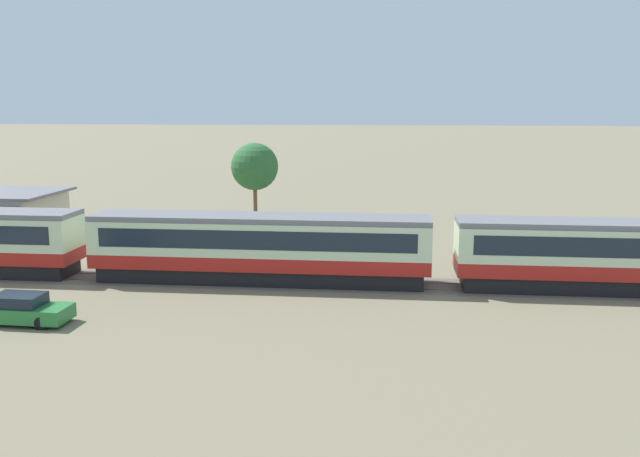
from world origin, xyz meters
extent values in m
plane|color=#7A7056|center=(0.00, 0.00, 0.00)|extent=(600.00, 600.00, 0.00)
cube|color=#AD1E19|center=(5.89, 0.01, 1.30)|extent=(19.45, 3.10, 0.80)
cube|color=beige|center=(5.89, 0.01, 2.65)|extent=(19.45, 3.10, 1.90)
cube|color=#192330|center=(5.89, 0.01, 2.75)|extent=(17.90, 3.14, 1.07)
cube|color=slate|center=(5.89, 0.01, 3.75)|extent=(19.45, 2.91, 0.30)
cube|color=black|center=(5.89, 0.01, 0.46)|extent=(18.68, 2.67, 0.88)
cylinder|color=black|center=(-0.53, -0.71, 0.45)|extent=(0.90, 0.18, 0.90)
cylinder|color=black|center=(-0.53, 0.73, 0.45)|extent=(0.90, 0.18, 0.90)
cube|color=#AD1E19|center=(-14.95, 0.01, 1.30)|extent=(19.45, 3.10, 0.80)
cube|color=beige|center=(-14.95, 0.01, 2.65)|extent=(19.45, 3.10, 1.90)
cube|color=#192330|center=(-14.95, 0.01, 2.75)|extent=(17.90, 3.14, 1.07)
cube|color=slate|center=(-14.95, 0.01, 3.75)|extent=(19.45, 2.91, 0.30)
cube|color=black|center=(-14.95, 0.01, 0.46)|extent=(18.68, 2.67, 0.88)
cylinder|color=black|center=(-8.53, -0.71, 0.45)|extent=(0.90, 0.18, 0.90)
cylinder|color=black|center=(-8.53, 0.73, 0.45)|extent=(0.90, 0.18, 0.90)
cylinder|color=black|center=(-21.37, -0.71, 0.45)|extent=(0.90, 0.18, 0.90)
cylinder|color=black|center=(-21.37, 0.73, 0.45)|extent=(0.90, 0.18, 0.90)
cylinder|color=black|center=(-29.38, -0.71, 0.45)|extent=(0.90, 0.18, 0.90)
cylinder|color=black|center=(-29.38, 0.73, 0.45)|extent=(0.90, 0.18, 0.90)
cube|color=#665B51|center=(-19.61, 0.01, 0.01)|extent=(157.71, 3.60, 0.01)
cube|color=#4C4238|center=(-19.61, -0.71, 0.02)|extent=(157.71, 0.12, 0.04)
cube|color=#4C4238|center=(-19.61, 0.73, 0.02)|extent=(157.71, 0.12, 0.04)
cube|color=#287A38|center=(-24.64, -8.62, 0.51)|extent=(4.55, 1.92, 0.69)
cube|color=#192330|center=(-24.77, -8.61, 1.13)|extent=(2.30, 1.60, 0.54)
cylinder|color=black|center=(-23.27, -9.45, 0.31)|extent=(0.62, 0.20, 0.62)
cylinder|color=black|center=(-23.22, -7.87, 0.31)|extent=(0.62, 0.20, 0.62)
cylinder|color=black|center=(-26.01, -7.79, 0.31)|extent=(0.62, 0.20, 0.62)
cylinder|color=brown|center=(-19.51, 21.24, 1.74)|extent=(0.35, 0.35, 3.48)
sphere|color=#2D6633|center=(-19.51, 21.24, 4.73)|extent=(4.18, 4.18, 4.18)
camera|label=1|loc=(-7.50, -37.51, 10.15)|focal=38.00mm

